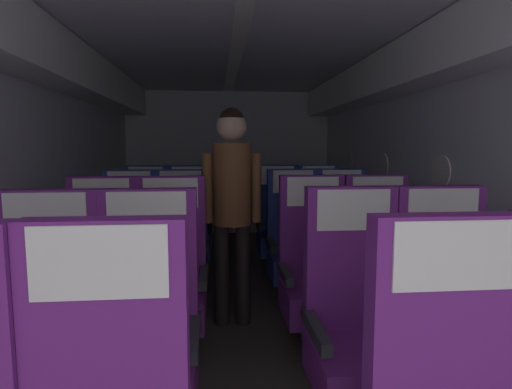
{
  "coord_description": "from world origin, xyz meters",
  "views": [
    {
      "loc": [
        -0.17,
        0.35,
        1.34
      ],
      "look_at": [
        0.11,
        3.4,
        0.99
      ],
      "focal_mm": 28.99,
      "sensor_mm": 36.0,
      "label": 1
    }
  ],
  "objects_px": {
    "seat_c_right_aisle": "(380,273)",
    "seat_b_right_aisle": "(447,326)",
    "seat_b_left_window": "(45,344)",
    "seat_d_right_aisle": "(343,244)",
    "seat_c_right_window": "(314,275)",
    "seat_d_left_window": "(129,250)",
    "seat_c_left_aisle": "(171,280)",
    "seat_d_left_aisle": "(181,248)",
    "seat_b_left_aisle": "(147,339)",
    "flight_attendant": "(232,193)",
    "seat_e_right_aisle": "(320,227)",
    "seat_e_right_window": "(278,227)",
    "seat_e_left_window": "(146,230)",
    "seat_d_right_window": "(294,246)",
    "seat_c_left_window": "(102,281)",
    "seat_e_left_aisle": "(189,229)",
    "seat_b_right_window": "(356,329)"
  },
  "relations": [
    {
      "from": "seat_b_right_window",
      "to": "seat_d_right_window",
      "type": "height_order",
      "value": "same"
    },
    {
      "from": "seat_e_left_window",
      "to": "seat_e_left_aisle",
      "type": "distance_m",
      "value": 0.46
    },
    {
      "from": "seat_b_right_aisle",
      "to": "seat_d_right_window",
      "type": "relative_size",
      "value": 1.0
    },
    {
      "from": "seat_b_left_aisle",
      "to": "seat_c_left_aisle",
      "type": "xyz_separation_m",
      "value": [
        0.01,
        0.85,
        0.0
      ]
    },
    {
      "from": "seat_c_left_aisle",
      "to": "seat_e_right_aisle",
      "type": "height_order",
      "value": "same"
    },
    {
      "from": "seat_d_left_aisle",
      "to": "seat_d_left_window",
      "type": "bearing_deg",
      "value": -176.93
    },
    {
      "from": "seat_d_right_window",
      "to": "seat_b_left_window",
      "type": "bearing_deg",
      "value": -130.18
    },
    {
      "from": "seat_c_left_window",
      "to": "seat_e_left_aisle",
      "type": "relative_size",
      "value": 1.0
    },
    {
      "from": "seat_d_right_aisle",
      "to": "seat_e_left_window",
      "type": "bearing_deg",
      "value": 155.8
    },
    {
      "from": "seat_b_left_window",
      "to": "seat_d_right_aisle",
      "type": "distance_m",
      "value": 2.56
    },
    {
      "from": "seat_b_right_aisle",
      "to": "seat_c_left_aisle",
      "type": "xyz_separation_m",
      "value": [
        -1.42,
        0.84,
        0.0
      ]
    },
    {
      "from": "seat_b_left_aisle",
      "to": "seat_c_left_aisle",
      "type": "relative_size",
      "value": 1.0
    },
    {
      "from": "seat_b_left_aisle",
      "to": "seat_b_right_aisle",
      "type": "relative_size",
      "value": 1.0
    },
    {
      "from": "seat_b_right_aisle",
      "to": "seat_d_left_aisle",
      "type": "relative_size",
      "value": 1.0
    },
    {
      "from": "seat_b_right_window",
      "to": "seat_e_left_aisle",
      "type": "distance_m",
      "value": 2.71
    },
    {
      "from": "seat_d_right_window",
      "to": "seat_c_right_aisle",
      "type": "bearing_deg",
      "value": -62.39
    },
    {
      "from": "seat_c_right_aisle",
      "to": "seat_c_left_window",
      "type": "bearing_deg",
      "value": 179.99
    },
    {
      "from": "seat_b_left_aisle",
      "to": "seat_d_left_window",
      "type": "distance_m",
      "value": 1.75
    },
    {
      "from": "seat_c_right_window",
      "to": "seat_d_left_window",
      "type": "relative_size",
      "value": 1.0
    },
    {
      "from": "seat_c_left_window",
      "to": "flight_attendant",
      "type": "distance_m",
      "value": 1.08
    },
    {
      "from": "seat_d_left_aisle",
      "to": "seat_e_right_window",
      "type": "bearing_deg",
      "value": 40.78
    },
    {
      "from": "seat_c_right_aisle",
      "to": "seat_e_right_aisle",
      "type": "bearing_deg",
      "value": 89.95
    },
    {
      "from": "seat_c_right_aisle",
      "to": "seat_e_right_window",
      "type": "xyz_separation_m",
      "value": [
        -0.46,
        1.71,
        0.0
      ]
    },
    {
      "from": "seat_c_right_aisle",
      "to": "seat_e_left_window",
      "type": "height_order",
      "value": "same"
    },
    {
      "from": "seat_e_left_aisle",
      "to": "seat_d_left_window",
      "type": "bearing_deg",
      "value": -118.09
    },
    {
      "from": "seat_b_left_window",
      "to": "seat_e_left_aisle",
      "type": "height_order",
      "value": "same"
    },
    {
      "from": "seat_d_right_aisle",
      "to": "flight_attendant",
      "type": "distance_m",
      "value": 1.25
    },
    {
      "from": "seat_b_left_aisle",
      "to": "seat_e_right_aisle",
      "type": "height_order",
      "value": "same"
    },
    {
      "from": "seat_e_right_aisle",
      "to": "seat_c_left_aisle",
      "type": "bearing_deg",
      "value": -129.76
    },
    {
      "from": "seat_e_right_aisle",
      "to": "flight_attendant",
      "type": "xyz_separation_m",
      "value": [
        -1.01,
        -1.35,
        0.53
      ]
    },
    {
      "from": "seat_b_left_window",
      "to": "seat_d_left_window",
      "type": "xyz_separation_m",
      "value": [
        0.02,
        1.7,
        0.0
      ]
    },
    {
      "from": "seat_d_left_aisle",
      "to": "seat_b_left_aisle",
      "type": "bearing_deg",
      "value": -90.13
    },
    {
      "from": "seat_c_right_aisle",
      "to": "seat_b_right_aisle",
      "type": "bearing_deg",
      "value": -90.11
    },
    {
      "from": "seat_e_right_window",
      "to": "flight_attendant",
      "type": "relative_size",
      "value": 0.71
    },
    {
      "from": "seat_b_left_window",
      "to": "seat_e_right_aisle",
      "type": "height_order",
      "value": "same"
    },
    {
      "from": "seat_b_left_aisle",
      "to": "seat_e_left_aisle",
      "type": "relative_size",
      "value": 1.0
    },
    {
      "from": "seat_b_left_window",
      "to": "seat_c_right_window",
      "type": "xyz_separation_m",
      "value": [
        1.43,
        0.87,
        0.0
      ]
    },
    {
      "from": "seat_d_left_window",
      "to": "seat_e_left_aisle",
      "type": "height_order",
      "value": "same"
    },
    {
      "from": "seat_b_left_window",
      "to": "seat_e_right_window",
      "type": "bearing_deg",
      "value": 60.92
    },
    {
      "from": "seat_d_right_window",
      "to": "seat_d_right_aisle",
      "type": "bearing_deg",
      "value": 2.19
    },
    {
      "from": "seat_d_left_window",
      "to": "seat_d_left_aisle",
      "type": "relative_size",
      "value": 1.0
    },
    {
      "from": "seat_c_right_aisle",
      "to": "seat_d_left_aisle",
      "type": "height_order",
      "value": "same"
    },
    {
      "from": "seat_d_right_window",
      "to": "flight_attendant",
      "type": "distance_m",
      "value": 0.92
    },
    {
      "from": "seat_b_left_aisle",
      "to": "seat_c_left_aisle",
      "type": "bearing_deg",
      "value": 89.11
    },
    {
      "from": "seat_c_left_window",
      "to": "seat_c_right_window",
      "type": "relative_size",
      "value": 1.0
    },
    {
      "from": "seat_b_left_aisle",
      "to": "flight_attendant",
      "type": "height_order",
      "value": "flight_attendant"
    },
    {
      "from": "seat_e_right_aisle",
      "to": "seat_c_left_window",
      "type": "bearing_deg",
      "value": -137.64
    },
    {
      "from": "seat_b_left_window",
      "to": "seat_b_left_aisle",
      "type": "distance_m",
      "value": 0.45
    },
    {
      "from": "seat_c_right_window",
      "to": "seat_d_right_window",
      "type": "distance_m",
      "value": 0.84
    },
    {
      "from": "seat_b_left_aisle",
      "to": "seat_e_left_aisle",
      "type": "distance_m",
      "value": 2.55
    }
  ]
}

